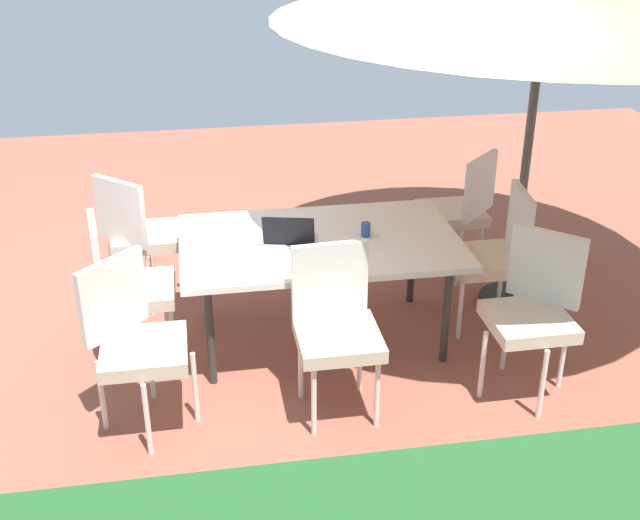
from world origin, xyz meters
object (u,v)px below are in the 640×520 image
dining_table (320,246)px  chair_northwest (533,307)px  chair_southeast (139,232)px  laptop (290,237)px  chair_east (125,283)px  cup (366,229)px  chair_northeast (135,338)px  chair_west (495,251)px  chair_north (336,324)px  chair_southwest (460,207)px

dining_table → chair_northwest: bearing=145.9°
dining_table → chair_southeast: bearing=-31.6°
chair_southeast → laptop: chair_southeast is taller
chair_east → cup: bearing=-95.5°
chair_northeast → chair_southeast: 1.43m
chair_northwest → chair_southeast: same height
chair_east → chair_northeast: (-0.08, 0.66, 0.00)m
chair_west → chair_north: same height
chair_northeast → chair_southeast: bearing=46.9°
cup → chair_northwest: bearing=137.4°
chair_southwest → chair_west: bearing=44.3°
chair_northwest → chair_southeast: 2.73m
chair_northwest → laptop: chair_northwest is taller
chair_northeast → chair_southwest: 2.77m
chair_north → cup: 0.85m
chair_northeast → chair_north: bearing=-46.1°
chair_east → laptop: chair_east is taller
dining_table → chair_east: (1.22, 0.06, -0.13)m
chair_north → dining_table: bearing=83.8°
chair_west → chair_northwest: bearing=2.8°
chair_southeast → cup: size_ratio=10.77×
chair_north → laptop: size_ratio=2.64×
chair_north → chair_east: bearing=146.3°
dining_table → chair_southeast: chair_southeast is taller
dining_table → chair_southeast: 1.38m
chair_north → laptop: bearing=99.2°
dining_table → chair_northwest: (-1.13, 0.76, -0.13)m
chair_northeast → chair_west: 2.42m
cup → laptop: bearing=4.3°
dining_table → cup: 0.31m
chair_east → chair_southeast: bearing=-11.6°
chair_southwest → laptop: chair_southwest is taller
chair_southwest → chair_northeast: bearing=-11.7°
chair_southeast → chair_southwest: same height
chair_southeast → chair_northeast: bearing=133.7°
chair_west → cup: size_ratio=10.77×
chair_northwest → chair_southwest: bearing=130.3°
chair_northeast → chair_north: size_ratio=1.00×
chair_southeast → chair_west: size_ratio=1.00×
chair_northeast → laptop: (-0.94, -0.68, 0.22)m
chair_southeast → chair_north: (-1.13, 1.47, 0.00)m
chair_northeast → laptop: size_ratio=2.64×
chair_northeast → chair_west: bearing=-27.2°
laptop → cup: (-0.49, -0.04, -0.00)m
chair_east → cup: chair_east is taller
chair_southwest → laptop: bearing=-14.1°
chair_northeast → chair_southwest: same height
chair_east → chair_southwest: size_ratio=1.00×
cup → chair_east: bearing=2.2°
chair_southwest → dining_table: bearing=-11.4°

